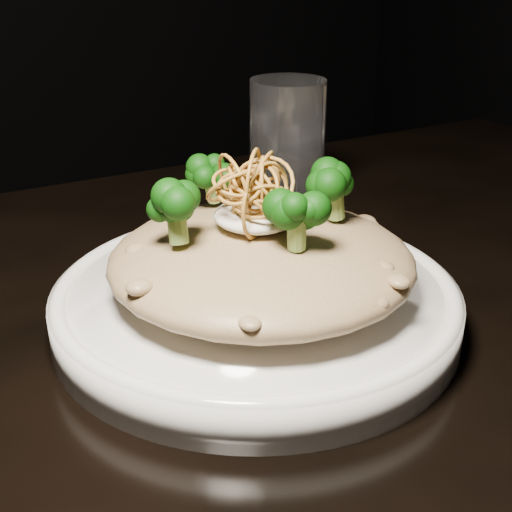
% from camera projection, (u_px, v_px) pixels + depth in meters
% --- Properties ---
extents(table, '(1.10, 0.80, 0.75)m').
position_uv_depth(table, '(330.00, 400.00, 0.58)').
color(table, black).
rests_on(table, ground).
extents(plate, '(0.29, 0.29, 0.03)m').
position_uv_depth(plate, '(256.00, 306.00, 0.52)').
color(plate, white).
rests_on(plate, table).
extents(risotto, '(0.22, 0.22, 0.05)m').
position_uv_depth(risotto, '(261.00, 260.00, 0.50)').
color(risotto, brown).
rests_on(risotto, plate).
extents(broccoli, '(0.13, 0.13, 0.05)m').
position_uv_depth(broccoli, '(254.00, 193.00, 0.48)').
color(broccoli, black).
rests_on(broccoli, risotto).
extents(cheese, '(0.06, 0.06, 0.02)m').
position_uv_depth(cheese, '(256.00, 215.00, 0.49)').
color(cheese, white).
rests_on(cheese, risotto).
extents(shallots, '(0.05, 0.05, 0.03)m').
position_uv_depth(shallots, '(251.00, 183.00, 0.47)').
color(shallots, brown).
rests_on(shallots, cheese).
extents(drinking_glass, '(0.10, 0.10, 0.13)m').
position_uv_depth(drinking_glass, '(287.00, 146.00, 0.72)').
color(drinking_glass, white).
rests_on(drinking_glass, table).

